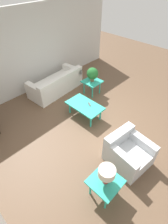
{
  "coord_description": "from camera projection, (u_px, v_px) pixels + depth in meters",
  "views": [
    {
      "loc": [
        -2.14,
        2.78,
        3.62
      ],
      "look_at": [
        0.3,
        0.25,
        0.55
      ],
      "focal_mm": 28.0,
      "sensor_mm": 36.0,
      "label": 1
    }
  ],
  "objects": [
    {
      "name": "ground_plane",
      "position": [
        98.0,
        127.0,
        5.01
      ],
      "size": [
        14.0,
        14.0,
        0.0
      ],
      "primitive_type": "plane",
      "color": "brown"
    },
    {
      "name": "wall_right",
      "position": [
        29.0,
        52.0,
        5.72
      ],
      "size": [
        0.12,
        7.2,
        2.7
      ],
      "color": "silver",
      "rests_on": "ground_plane"
    },
    {
      "name": "sofa",
      "position": [
        57.0,
        84.0,
        6.2
      ],
      "size": [
        0.99,
        2.0,
        0.72
      ],
      "rotation": [
        0.0,
        0.0,
        1.65
      ],
      "color": "white",
      "rests_on": "ground_plane"
    },
    {
      "name": "armchair",
      "position": [
        128.0,
        152.0,
        3.99
      ],
      "size": [
        0.98,
        0.93,
        0.73
      ],
      "rotation": [
        0.0,
        0.0,
        -1.69
      ],
      "color": "silver",
      "rests_on": "ground_plane"
    },
    {
      "name": "coffee_table",
      "position": [
        85.0,
        106.0,
        5.13
      ],
      "size": [
        1.08,
        0.63,
        0.42
      ],
      "color": "#2DB79E",
      "rests_on": "ground_plane"
    },
    {
      "name": "side_table_plant",
      "position": [
        92.0,
        83.0,
        5.99
      ],
      "size": [
        0.57,
        0.57,
        0.5
      ],
      "color": "#2DB79E",
      "rests_on": "ground_plane"
    },
    {
      "name": "side_table_lamp",
      "position": [
        105.0,
        183.0,
        3.3
      ],
      "size": [
        0.57,
        0.57,
        0.5
      ],
      "color": "#2DB79E",
      "rests_on": "ground_plane"
    },
    {
      "name": "potted_plant",
      "position": [
        92.0,
        74.0,
        5.76
      ],
      "size": [
        0.39,
        0.39,
        0.48
      ],
      "color": "brown",
      "rests_on": "side_table_plant"
    },
    {
      "name": "table_lamp",
      "position": [
        107.0,
        173.0,
        3.07
      ],
      "size": [
        0.31,
        0.31,
        0.4
      ],
      "color": "red",
      "rests_on": "side_table_lamp"
    },
    {
      "name": "remote_control",
      "position": [
        89.0,
        104.0,
        5.1
      ],
      "size": [
        0.16,
        0.11,
        0.02
      ],
      "color": "#4C4C51",
      "rests_on": "coffee_table"
    }
  ]
}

